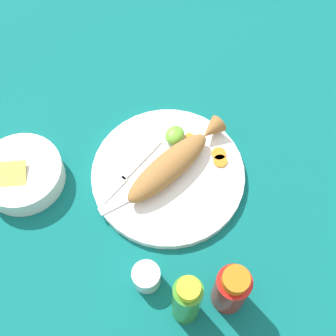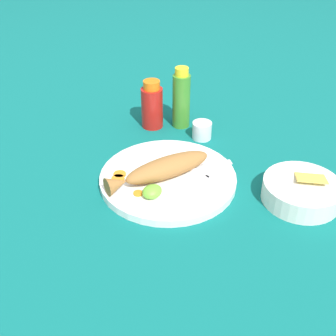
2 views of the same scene
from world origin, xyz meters
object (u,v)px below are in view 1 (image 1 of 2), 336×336
(hot_sauce_bottle_green, at_px, (187,300))
(salt_cup, at_px, (146,277))
(hot_sauce_bottle_red, at_px, (231,289))
(guacamole_bowl, at_px, (22,174))
(main_plate, at_px, (168,175))
(fork_far, at_px, (127,174))
(fried_fish, at_px, (173,163))
(fork_near, at_px, (136,194))

(hot_sauce_bottle_green, relative_size, salt_cup, 3.29)
(hot_sauce_bottle_red, height_order, guacamole_bowl, hot_sauce_bottle_red)
(hot_sauce_bottle_red, bearing_deg, guacamole_bowl, -92.11)
(hot_sauce_bottle_red, relative_size, hot_sauce_bottle_green, 0.79)
(main_plate, distance_m, fork_far, 0.08)
(fried_fish, relative_size, hot_sauce_bottle_red, 1.91)
(hot_sauce_bottle_red, relative_size, guacamole_bowl, 0.81)
(main_plate, xyz_separation_m, salt_cup, (0.21, 0.07, 0.01))
(main_plate, bearing_deg, hot_sauce_bottle_green, 35.26)
(fork_far, relative_size, salt_cup, 3.59)
(fork_far, bearing_deg, salt_cup, 50.85)
(fork_near, relative_size, guacamole_bowl, 1.00)
(main_plate, relative_size, hot_sauce_bottle_red, 2.31)
(fried_fish, bearing_deg, fork_near, -6.35)
(main_plate, bearing_deg, hot_sauce_bottle_red, 52.33)
(fork_near, height_order, hot_sauce_bottle_green, hot_sauce_bottle_green)
(main_plate, bearing_deg, fork_near, -24.37)
(salt_cup, bearing_deg, hot_sauce_bottle_red, 106.63)
(fork_far, bearing_deg, fork_near, 62.24)
(main_plate, distance_m, fork_near, 0.08)
(fork_near, bearing_deg, hot_sauce_bottle_green, 83.39)
(main_plate, xyz_separation_m, fork_far, (0.04, -0.07, 0.01))
(fork_far, relative_size, hot_sauce_bottle_red, 1.38)
(hot_sauce_bottle_red, xyz_separation_m, guacamole_bowl, (-0.02, -0.46, -0.04))
(guacamole_bowl, bearing_deg, fork_near, 108.54)
(fork_near, bearing_deg, fried_fish, -171.63)
(fried_fish, distance_m, fork_far, 0.10)
(hot_sauce_bottle_green, bearing_deg, main_plate, -144.74)
(main_plate, xyz_separation_m, guacamole_bowl, (0.15, -0.25, 0.02))
(fried_fish, height_order, hot_sauce_bottle_red, hot_sauce_bottle_red)
(fried_fish, distance_m, hot_sauce_bottle_red, 0.27)
(fork_far, distance_m, hot_sauce_bottle_red, 0.31)
(fried_fish, relative_size, guacamole_bowl, 1.55)
(main_plate, relative_size, fried_fish, 1.21)
(hot_sauce_bottle_red, bearing_deg, fork_far, -113.20)
(fork_far, xyz_separation_m, guacamole_bowl, (0.10, -0.18, 0.01))
(fried_fish, distance_m, fork_near, 0.10)
(fork_near, distance_m, fork_far, 0.05)
(fork_far, height_order, hot_sauce_bottle_red, hot_sauce_bottle_red)
(salt_cup, bearing_deg, guacamole_bowl, -100.51)
(salt_cup, bearing_deg, fried_fish, -163.73)
(hot_sauce_bottle_red, height_order, hot_sauce_bottle_green, hot_sauce_bottle_green)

